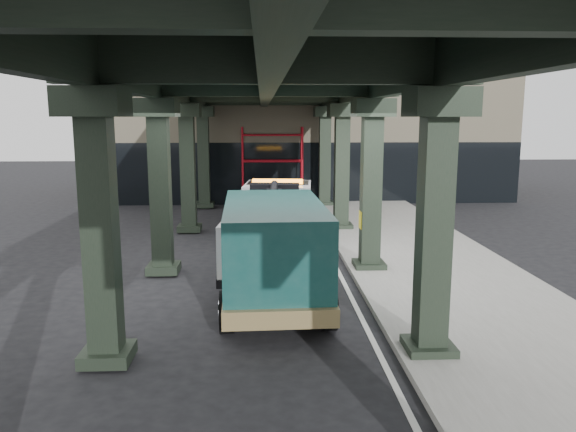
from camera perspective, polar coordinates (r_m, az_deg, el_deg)
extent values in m
plane|color=black|center=(14.60, -0.47, -7.90)|extent=(90.00, 90.00, 0.00)
cube|color=gray|center=(17.24, 14.45, -5.15)|extent=(5.00, 40.00, 0.15)
cube|color=silver|center=(16.65, 5.15, -5.65)|extent=(0.12, 38.00, 0.01)
cube|color=black|center=(10.56, 14.62, -1.20)|extent=(0.55, 0.55, 5.00)
cube|color=black|center=(10.37, 15.18, 11.09)|extent=(1.10, 1.10, 0.50)
cube|color=black|center=(11.23, 14.09, -12.90)|extent=(0.90, 0.90, 0.24)
cube|color=black|center=(16.31, 8.42, 2.90)|extent=(0.55, 0.55, 5.00)
cube|color=black|center=(16.19, 8.63, 10.82)|extent=(1.10, 1.10, 0.50)
cube|color=black|center=(16.75, 8.22, -5.00)|extent=(0.90, 0.90, 0.24)
cube|color=black|center=(22.19, 5.47, 4.83)|extent=(0.55, 0.55, 5.00)
cube|color=black|center=(22.11, 5.57, 10.65)|extent=(1.10, 1.10, 0.50)
cube|color=black|center=(22.52, 5.37, -1.06)|extent=(0.90, 0.90, 0.24)
cube|color=black|center=(28.13, 3.75, 5.95)|extent=(0.55, 0.55, 5.00)
cube|color=black|center=(28.06, 3.81, 10.54)|extent=(1.10, 1.10, 0.50)
cube|color=black|center=(28.39, 3.70, 1.27)|extent=(0.90, 0.90, 0.24)
cube|color=black|center=(10.48, -18.52, -1.48)|extent=(0.55, 0.55, 5.00)
cube|color=black|center=(10.29, -19.23, 10.89)|extent=(1.10, 1.10, 0.50)
cube|color=black|center=(11.16, -17.85, -13.23)|extent=(0.90, 0.90, 0.24)
cube|color=black|center=(16.26, -12.83, 2.73)|extent=(0.55, 0.55, 5.00)
cube|color=black|center=(16.14, -13.14, 10.68)|extent=(1.10, 1.10, 0.50)
cube|color=black|center=(16.71, -12.52, -5.18)|extent=(0.90, 0.90, 0.24)
cube|color=black|center=(22.16, -10.13, 4.71)|extent=(0.55, 0.55, 5.00)
cube|color=black|center=(22.07, -10.31, 10.54)|extent=(1.10, 1.10, 0.50)
cube|color=black|center=(22.49, -9.95, -1.18)|extent=(0.90, 0.90, 0.24)
cube|color=black|center=(28.10, -8.56, 5.86)|extent=(0.55, 0.55, 5.00)
cube|color=black|center=(28.03, -8.68, 10.45)|extent=(1.10, 1.10, 0.50)
cube|color=black|center=(28.36, -8.44, 1.18)|extent=(0.90, 0.90, 0.24)
cube|color=black|center=(16.22, 8.71, 13.65)|extent=(0.35, 32.00, 1.10)
cube|color=black|center=(16.17, -13.26, 13.51)|extent=(0.35, 32.00, 1.10)
cube|color=black|center=(15.92, -2.26, 13.82)|extent=(0.35, 32.00, 1.10)
cube|color=black|center=(15.98, -2.28, 16.33)|extent=(7.40, 32.00, 0.30)
cube|color=#C6B793|center=(33.98, 1.63, 9.20)|extent=(22.00, 10.00, 8.00)
cylinder|color=#B10E1A|center=(28.91, -4.59, 5.05)|extent=(0.08, 0.08, 4.00)
cylinder|color=#B10E1A|center=(28.11, -4.65, 4.91)|extent=(0.08, 0.08, 4.00)
cylinder|color=#B10E1A|center=(28.96, 1.37, 5.09)|extent=(0.08, 0.08, 4.00)
cylinder|color=#B10E1A|center=(28.17, 1.49, 4.95)|extent=(0.08, 0.08, 4.00)
cylinder|color=#B10E1A|center=(29.00, -1.60, 3.11)|extent=(3.00, 0.08, 0.08)
cylinder|color=#B10E1A|center=(28.87, -1.61, 5.67)|extent=(3.00, 0.08, 0.08)
cylinder|color=#B10E1A|center=(28.80, -1.62, 8.25)|extent=(3.00, 0.08, 0.08)
cube|color=black|center=(16.83, -1.52, -3.17)|extent=(1.57, 7.05, 0.23)
cube|color=white|center=(19.00, -1.02, 0.80)|extent=(2.39, 2.43, 1.68)
cube|color=white|center=(20.05, -0.84, -0.07)|extent=(2.24, 0.85, 0.84)
cube|color=black|center=(19.17, -0.98, 2.29)|extent=(2.15, 1.39, 0.79)
cube|color=white|center=(15.65, -1.81, -1.91)|extent=(2.65, 4.85, 1.31)
cube|color=orange|center=(18.69, -1.06, 3.53)|extent=(1.70, 0.41, 0.15)
cube|color=black|center=(17.33, -1.35, 2.39)|extent=(1.54, 0.69, 0.56)
cylinder|color=black|center=(15.71, -1.77, 0.73)|extent=(0.52, 3.27, 1.25)
cube|color=black|center=(13.60, -2.55, -7.83)|extent=(0.40, 1.33, 0.17)
cube|color=black|center=(13.00, -2.81, -8.91)|extent=(1.51, 0.37, 0.17)
cylinder|color=black|center=(19.54, -3.96, -1.75)|extent=(0.42, 1.05, 1.03)
cylinder|color=silver|center=(19.54, -3.96, -1.75)|extent=(0.41, 0.59, 0.56)
cylinder|color=black|center=(19.41, 2.07, -1.81)|extent=(0.42, 1.05, 1.03)
cylinder|color=silver|center=(19.41, 2.07, -1.81)|extent=(0.41, 0.59, 0.56)
cylinder|color=black|center=(16.56, -5.17, -3.92)|extent=(0.42, 1.05, 1.03)
cylinder|color=silver|center=(16.56, -5.17, -3.92)|extent=(0.41, 0.59, 0.56)
cylinder|color=black|center=(16.42, 1.96, -4.02)|extent=(0.42, 1.05, 1.03)
cylinder|color=silver|center=(16.42, 1.96, -4.02)|extent=(0.41, 0.59, 0.56)
cylinder|color=black|center=(15.40, -5.77, -5.01)|extent=(0.42, 1.05, 1.03)
cylinder|color=silver|center=(15.40, -5.77, -5.01)|extent=(0.41, 0.59, 0.56)
cylinder|color=black|center=(15.24, 1.91, -5.12)|extent=(0.42, 1.05, 1.03)
cylinder|color=silver|center=(15.24, 1.91, -5.12)|extent=(0.41, 0.59, 0.56)
cube|color=#134441|center=(16.29, -1.99, -2.27)|extent=(2.25, 1.26, 0.97)
cube|color=#134441|center=(13.31, -1.44, -3.17)|extent=(2.42, 4.93, 2.11)
cube|color=olive|center=(13.94, -1.52, -6.22)|extent=(2.50, 6.12, 0.38)
cube|color=black|center=(15.71, -1.94, 0.48)|extent=(2.12, 0.53, 0.90)
cube|color=black|center=(13.51, -1.53, -0.63)|extent=(2.42, 3.96, 0.59)
cube|color=silver|center=(16.95, -2.07, -3.28)|extent=(2.16, 0.20, 0.32)
cylinder|color=black|center=(16.37, -5.76, -4.32)|extent=(0.33, 0.92, 0.91)
cylinder|color=silver|center=(16.37, -5.76, -4.32)|extent=(0.36, 0.51, 0.50)
cylinder|color=black|center=(16.45, 1.80, -4.19)|extent=(0.33, 0.92, 0.91)
cylinder|color=silver|center=(16.45, 1.80, -4.19)|extent=(0.36, 0.51, 0.50)
cylinder|color=black|center=(12.02, -6.22, -9.68)|extent=(0.33, 0.92, 0.91)
cylinder|color=silver|center=(12.02, -6.22, -9.68)|extent=(0.36, 0.51, 0.50)
cylinder|color=black|center=(12.14, 4.16, -9.44)|extent=(0.33, 0.92, 0.91)
cylinder|color=silver|center=(12.14, 4.16, -9.44)|extent=(0.36, 0.51, 0.50)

